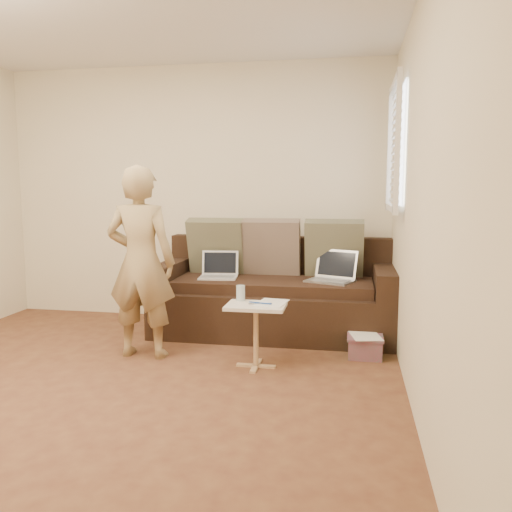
# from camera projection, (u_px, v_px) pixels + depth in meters

# --- Properties ---
(floor) EXTENTS (4.50, 4.50, 0.00)m
(floor) POSITION_uv_depth(u_px,v_px,m) (97.00, 399.00, 3.41)
(floor) COLOR #512A1E
(floor) RESTS_ON ground
(wall_back) EXTENTS (4.00, 0.00, 4.00)m
(wall_back) POSITION_uv_depth(u_px,v_px,m) (195.00, 194.00, 5.43)
(wall_back) COLOR beige
(wall_back) RESTS_ON ground
(wall_right) EXTENTS (0.00, 4.50, 4.50)m
(wall_right) POSITION_uv_depth(u_px,v_px,m) (425.00, 200.00, 2.88)
(wall_right) COLOR beige
(wall_right) RESTS_ON ground
(window_blinds) EXTENTS (0.12, 0.88, 1.08)m
(window_blinds) POSITION_uv_depth(u_px,v_px,m) (396.00, 147.00, 4.30)
(window_blinds) COLOR white
(window_blinds) RESTS_ON wall_right
(sofa) EXTENTS (2.20, 0.95, 0.85)m
(sofa) POSITION_uv_depth(u_px,v_px,m) (274.00, 289.00, 4.93)
(sofa) COLOR black
(sofa) RESTS_ON ground
(pillow_left) EXTENTS (0.55, 0.29, 0.57)m
(pillow_left) POSITION_uv_depth(u_px,v_px,m) (216.00, 246.00, 5.17)
(pillow_left) COLOR #54553E
(pillow_left) RESTS_ON sofa
(pillow_mid) EXTENTS (0.55, 0.27, 0.57)m
(pillow_mid) POSITION_uv_depth(u_px,v_px,m) (272.00, 247.00, 5.08)
(pillow_mid) COLOR brown
(pillow_mid) RESTS_ON sofa
(pillow_right) EXTENTS (0.55, 0.28, 0.57)m
(pillow_right) POSITION_uv_depth(u_px,v_px,m) (334.00, 249.00, 4.98)
(pillow_right) COLOR #54553E
(pillow_right) RESTS_ON sofa
(laptop_silver) EXTENTS (0.48, 0.42, 0.27)m
(laptop_silver) POSITION_uv_depth(u_px,v_px,m) (330.00, 282.00, 4.74)
(laptop_silver) COLOR #B7BABC
(laptop_silver) RESTS_ON sofa
(laptop_white) EXTENTS (0.37, 0.29, 0.25)m
(laptop_white) POSITION_uv_depth(u_px,v_px,m) (218.00, 278.00, 4.92)
(laptop_white) COLOR white
(laptop_white) RESTS_ON sofa
(person) EXTENTS (0.57, 0.39, 1.55)m
(person) POSITION_uv_depth(u_px,v_px,m) (141.00, 262.00, 4.20)
(person) COLOR #A09257
(person) RESTS_ON ground
(side_table) EXTENTS (0.45, 0.31, 0.49)m
(side_table) POSITION_uv_depth(u_px,v_px,m) (256.00, 336.00, 3.99)
(side_table) COLOR silver
(side_table) RESTS_ON ground
(drinking_glass) EXTENTS (0.07, 0.07, 0.12)m
(drinking_glass) POSITION_uv_depth(u_px,v_px,m) (241.00, 293.00, 4.09)
(drinking_glass) COLOR silver
(drinking_glass) RESTS_ON side_table
(scissors) EXTENTS (0.19, 0.13, 0.02)m
(scissors) POSITION_uv_depth(u_px,v_px,m) (260.00, 303.00, 3.96)
(scissors) COLOR silver
(scissors) RESTS_ON side_table
(paper_on_table) EXTENTS (0.25, 0.33, 0.00)m
(paper_on_table) POSITION_uv_depth(u_px,v_px,m) (272.00, 303.00, 4.00)
(paper_on_table) COLOR white
(paper_on_table) RESTS_ON side_table
(striped_box) EXTENTS (0.29, 0.29, 0.18)m
(striped_box) POSITION_uv_depth(u_px,v_px,m) (365.00, 346.00, 4.26)
(striped_box) COLOR #C51D50
(striped_box) RESTS_ON ground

